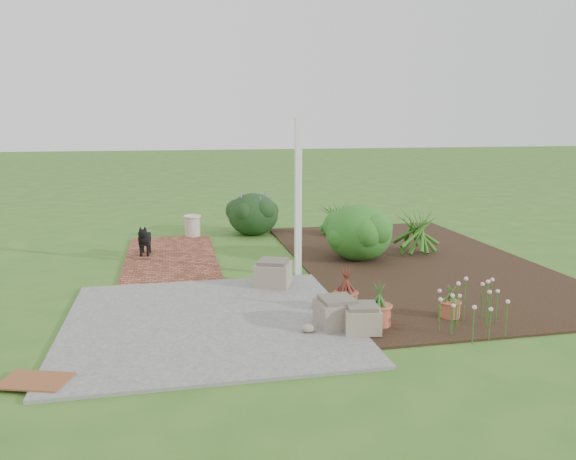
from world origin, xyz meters
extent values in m
plane|color=#356720|center=(0.00, 0.00, 0.00)|extent=(80.00, 80.00, 0.00)
cube|color=#5D5D5B|center=(-1.25, -1.75, 0.02)|extent=(3.50, 3.50, 0.04)
cube|color=brown|center=(-1.70, 1.75, 0.02)|extent=(1.60, 3.50, 0.04)
cube|color=black|center=(2.50, 0.50, 0.01)|extent=(4.00, 7.00, 0.03)
cube|color=white|center=(0.30, 0.10, 1.25)|extent=(0.10, 0.10, 2.50)
cube|color=gray|center=(0.48, -2.50, 0.18)|extent=(0.48, 0.48, 0.28)
cube|color=#716458|center=(0.24, -2.28, 0.19)|extent=(0.49, 0.49, 0.30)
cube|color=gray|center=(-0.20, -0.45, 0.20)|extent=(0.64, 0.64, 0.33)
cube|color=brown|center=(-2.98, -3.12, 0.05)|extent=(0.71, 0.57, 0.02)
cube|color=black|center=(-2.16, 1.94, 0.33)|extent=(0.21, 0.41, 0.18)
cylinder|color=black|center=(-2.23, 1.80, 0.14)|extent=(0.05, 0.05, 0.20)
cylinder|color=black|center=(-2.11, 1.79, 0.14)|extent=(0.05, 0.05, 0.20)
cylinder|color=black|center=(-2.21, 2.09, 0.14)|extent=(0.05, 0.05, 0.20)
cylinder|color=black|center=(-2.09, 2.08, 0.14)|extent=(0.05, 0.05, 0.20)
sphere|color=black|center=(-2.18, 1.70, 0.48)|extent=(0.17, 0.17, 0.17)
cone|color=black|center=(-2.15, 2.16, 0.45)|extent=(0.08, 0.13, 0.15)
cylinder|color=beige|center=(-1.24, 3.48, 0.25)|extent=(0.35, 0.35, 0.43)
ellipsoid|color=#0D440C|center=(1.59, 0.88, 0.53)|extent=(1.38, 1.38, 1.00)
cylinder|color=brown|center=(0.52, -1.75, 0.15)|extent=(0.36, 0.36, 0.25)
cylinder|color=#B0573B|center=(1.74, -2.25, 0.13)|extent=(0.31, 0.31, 0.20)
cylinder|color=#AA4F39|center=(0.75, -2.34, 0.16)|extent=(0.32, 0.32, 0.25)
ellipsoid|color=black|center=(0.08, 3.59, 0.47)|extent=(1.11, 1.11, 0.93)
camera|label=1|loc=(-1.64, -8.43, 2.47)|focal=35.00mm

